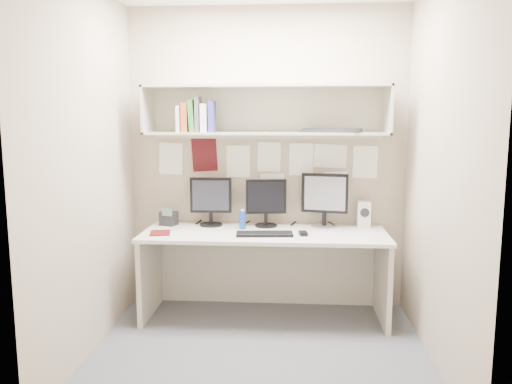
# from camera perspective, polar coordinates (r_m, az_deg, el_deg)

# --- Properties ---
(floor) EXTENTS (2.40, 2.00, 0.01)m
(floor) POSITION_cam_1_polar(r_m,az_deg,el_deg) (3.74, 0.38, -17.79)
(floor) COLOR #4B4B50
(floor) RESTS_ON ground
(wall_back) EXTENTS (2.40, 0.02, 2.60)m
(wall_back) POSITION_cam_1_polar(r_m,az_deg,el_deg) (4.37, 1.24, 3.78)
(wall_back) COLOR tan
(wall_back) RESTS_ON ground
(wall_front) EXTENTS (2.40, 0.02, 2.60)m
(wall_front) POSITION_cam_1_polar(r_m,az_deg,el_deg) (2.39, -1.14, -0.03)
(wall_front) COLOR tan
(wall_front) RESTS_ON ground
(wall_left) EXTENTS (0.02, 2.00, 2.60)m
(wall_left) POSITION_cam_1_polar(r_m,az_deg,el_deg) (3.65, -18.75, 2.44)
(wall_left) COLOR tan
(wall_left) RESTS_ON ground
(wall_right) EXTENTS (0.02, 2.00, 2.60)m
(wall_right) POSITION_cam_1_polar(r_m,az_deg,el_deg) (3.51, 20.36, 2.14)
(wall_right) COLOR tan
(wall_right) RESTS_ON ground
(desk) EXTENTS (2.00, 0.70, 0.73)m
(desk) POSITION_cam_1_polar(r_m,az_deg,el_deg) (4.21, 0.96, -9.39)
(desk) COLOR beige
(desk) RESTS_ON floor
(overhead_hutch) EXTENTS (2.00, 0.38, 0.40)m
(overhead_hutch) POSITION_cam_1_polar(r_m,az_deg,el_deg) (4.22, 1.17, 9.32)
(overhead_hutch) COLOR beige
(overhead_hutch) RESTS_ON wall_back
(pinned_papers) EXTENTS (1.92, 0.01, 0.48)m
(pinned_papers) POSITION_cam_1_polar(r_m,az_deg,el_deg) (4.37, 1.24, 3.12)
(pinned_papers) COLOR white
(pinned_papers) RESTS_ON wall_back
(monitor_left) EXTENTS (0.36, 0.20, 0.42)m
(monitor_left) POSITION_cam_1_polar(r_m,az_deg,el_deg) (4.33, -5.18, -0.81)
(monitor_left) COLOR black
(monitor_left) RESTS_ON desk
(monitor_center) EXTENTS (0.35, 0.19, 0.41)m
(monitor_center) POSITION_cam_1_polar(r_m,az_deg,el_deg) (4.28, 1.16, -0.96)
(monitor_center) COLOR black
(monitor_center) RESTS_ON desk
(monitor_right) EXTENTS (0.39, 0.22, 0.46)m
(monitor_right) POSITION_cam_1_polar(r_m,az_deg,el_deg) (4.28, 7.84, -0.69)
(monitor_right) COLOR #A5A5AA
(monitor_right) RESTS_ON desk
(keyboard) EXTENTS (0.46, 0.19, 0.02)m
(keyboard) POSITION_cam_1_polar(r_m,az_deg,el_deg) (3.98, 0.98, -4.81)
(keyboard) COLOR black
(keyboard) RESTS_ON desk
(mouse) EXTENTS (0.07, 0.10, 0.03)m
(mouse) POSITION_cam_1_polar(r_m,az_deg,el_deg) (4.00, 5.41, -4.74)
(mouse) COLOR black
(mouse) RESTS_ON desk
(speaker) EXTENTS (0.11, 0.12, 0.22)m
(speaker) POSITION_cam_1_polar(r_m,az_deg,el_deg) (4.38, 12.21, -2.46)
(speaker) COLOR silver
(speaker) RESTS_ON desk
(blue_bottle) EXTENTS (0.05, 0.05, 0.17)m
(blue_bottle) POSITION_cam_1_polar(r_m,az_deg,el_deg) (4.20, -1.54, -3.18)
(blue_bottle) COLOR #153896
(blue_bottle) RESTS_ON desk
(maroon_notebook) EXTENTS (0.19, 0.22, 0.01)m
(maroon_notebook) POSITION_cam_1_polar(r_m,az_deg,el_deg) (4.12, -10.89, -4.61)
(maroon_notebook) COLOR #510D0E
(maroon_notebook) RESTS_ON desk
(desk_phone) EXTENTS (0.16, 0.15, 0.16)m
(desk_phone) POSITION_cam_1_polar(r_m,az_deg,el_deg) (4.42, -9.94, -2.96)
(desk_phone) COLOR black
(desk_phone) RESTS_ON desk
(book_stack) EXTENTS (0.31, 0.18, 0.28)m
(book_stack) POSITION_cam_1_polar(r_m,az_deg,el_deg) (4.17, -6.79, 8.51)
(book_stack) COLOR silver
(book_stack) RESTS_ON overhead_hutch
(hutch_tray) EXTENTS (0.49, 0.33, 0.03)m
(hutch_tray) POSITION_cam_1_polar(r_m,az_deg,el_deg) (4.13, 8.67, 6.98)
(hutch_tray) COLOR black
(hutch_tray) RESTS_ON overhead_hutch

